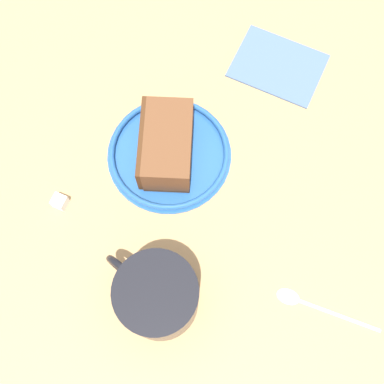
{
  "coord_description": "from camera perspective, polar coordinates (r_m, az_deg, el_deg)",
  "views": [
    {
      "loc": [
        21.56,
        5.67,
        62.84
      ],
      "look_at": [
        2.15,
        -0.32,
        3.0
      ],
      "focal_mm": 45.7,
      "sensor_mm": 36.0,
      "label": 1
    }
  ],
  "objects": [
    {
      "name": "teaspoon",
      "position": [
        0.64,
        13.23,
        -12.48
      ],
      "size": [
        2.17,
        13.52,
        0.8
      ],
      "color": "silver",
      "rests_on": "ground_plane"
    },
    {
      "name": "cake_slice",
      "position": [
        0.65,
        -3.02,
        5.5
      ],
      "size": [
        12.68,
        9.41,
        5.51
      ],
      "color": "#472814",
      "rests_on": "small_plate"
    },
    {
      "name": "folded_napkin",
      "position": [
        0.76,
        10.03,
        14.37
      ],
      "size": [
        11.53,
        14.16,
        0.6
      ],
      "primitive_type": "cube",
      "rotation": [
        0.0,
        0.0,
        -0.14
      ],
      "color": "slate",
      "rests_on": "ground_plane"
    },
    {
      "name": "sugar_cube",
      "position": [
        0.67,
        -15.17,
        -1.11
      ],
      "size": [
        1.95,
        1.95,
        1.77
      ],
      "primitive_type": "cube",
      "rotation": [
        0.0,
        0.0,
        1.46
      ],
      "color": "white",
      "rests_on": "ground_plane"
    },
    {
      "name": "small_plate",
      "position": [
        0.68,
        -2.68,
        4.55
      ],
      "size": [
        17.27,
        17.27,
        1.39
      ],
      "color": "#26599E",
      "rests_on": "ground_plane"
    },
    {
      "name": "tea_mug",
      "position": [
        0.58,
        -4.36,
        -12.01
      ],
      "size": [
        9.39,
        11.85,
        10.79
      ],
      "color": "black",
      "rests_on": "ground_plane"
    },
    {
      "name": "ground_plane",
      "position": [
        0.69,
        0.79,
        0.21
      ],
      "size": [
        110.45,
        110.45,
        3.96
      ],
      "primitive_type": "cube",
      "color": "tan"
    }
  ]
}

